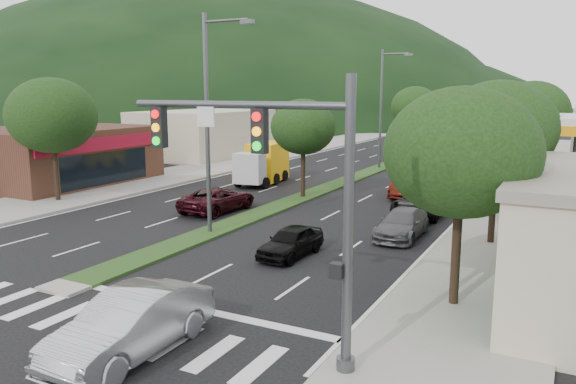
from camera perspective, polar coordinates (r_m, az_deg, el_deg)
The scene contains 29 objects.
ground at distance 20.98m, azimuth -20.80°, elevation -8.86°, with size 160.00×160.00×0.00m, color black.
sidewalk_right at distance 38.67m, azimuth 23.22°, elevation -0.33°, with size 5.00×90.00×0.15m, color gray.
sidewalk_left at distance 47.70m, azimuth -8.92°, elevation 2.26°, with size 6.00×90.00×0.15m, color gray.
median at distance 44.19m, azimuth 7.20°, elevation 1.65°, with size 1.60×56.00×0.12m, color #233D16.
crosswalk at distance 19.80m, azimuth -25.16°, elevation -10.31°, with size 19.00×2.20×0.01m, color silver.
traffic_signal at distance 13.12m, azimuth -0.23°, elevation 1.54°, with size 6.12×0.40×7.00m.
shop_left at distance 43.92m, azimuth -22.58°, elevation 3.45°, with size 10.15×12.00×4.00m.
bldg_left_far at distance 58.22m, azimuth -8.51°, elevation 5.90°, with size 9.00×14.00×4.60m, color #BAB393.
hill_far at distance 155.60m, azimuth -10.36°, elevation 7.68°, with size 176.00×132.00×82.00m, color black.
tree_r_a at distance 17.39m, azimuth 17.21°, elevation 3.82°, with size 4.60×4.60×6.63m.
tree_r_b at distance 25.26m, azimuth 20.55°, elevation 6.00°, with size 4.80×4.80×6.94m.
tree_r_c at distance 33.22m, azimuth 22.25°, elevation 6.27°, with size 4.40×4.40×6.48m.
tree_r_d at distance 43.16m, azimuth 23.57°, elevation 7.51°, with size 5.00×5.00×7.17m.
tree_r_e at distance 53.14m, azimuth 24.34°, elevation 7.50°, with size 4.60×4.60×6.71m.
tree_med_near at distance 34.55m, azimuth 1.55°, elevation 6.62°, with size 4.00×4.00×6.02m.
tree_med_far at distance 59.00m, azimuth 12.77°, elevation 8.45°, with size 4.80×4.80×6.94m.
tree_l_a at distance 35.93m, azimuth -22.86°, elevation 7.17°, with size 5.20×5.20×7.25m.
streetlight_near at distance 25.76m, azimuth -7.87°, elevation 7.84°, with size 2.60×0.25×10.00m.
streetlight_mid at distance 48.37m, azimuth 9.66°, elevation 8.90°, with size 2.60×0.25×10.00m.
sedan_silver at distance 15.10m, azimuth -15.65°, elevation -12.80°, with size 1.73×4.96×1.63m, color #AFB2B7.
suv_maroon at distance 31.38m, azimuth -7.13°, elevation -0.73°, with size 2.28×4.94×1.37m, color black.
car_queue_a at distance 22.77m, azimuth 0.29°, elevation -5.05°, with size 1.46×3.62×1.23m, color black.
car_queue_b at distance 26.18m, azimuth 11.52°, elevation -3.18°, with size 1.78×4.38×1.27m, color #4C4B51.
car_queue_c at distance 36.28m, azimuth 12.00°, elevation 0.75°, with size 1.62×4.65×1.53m, color #4E150D.
car_queue_d at distance 30.97m, azimuth 13.53°, elevation -1.02°, with size 2.39×5.17×1.44m, color black.
car_queue_e at distance 46.17m, azimuth 13.05°, elevation 2.60°, with size 1.58×3.94×1.34m, color #54545A.
car_queue_f at distance 54.61m, azimuth 17.03°, elevation 3.66°, with size 2.13×5.24×1.52m, color black.
box_truck at distance 40.58m, azimuth -2.47°, elevation 2.81°, with size 2.87×6.06×2.88m.
motorhome at distance 52.51m, azimuth 20.03°, elevation 4.22°, with size 3.26×8.26×3.09m.
Camera 1 is at (15.05, -13.02, 6.64)m, focal length 35.00 mm.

